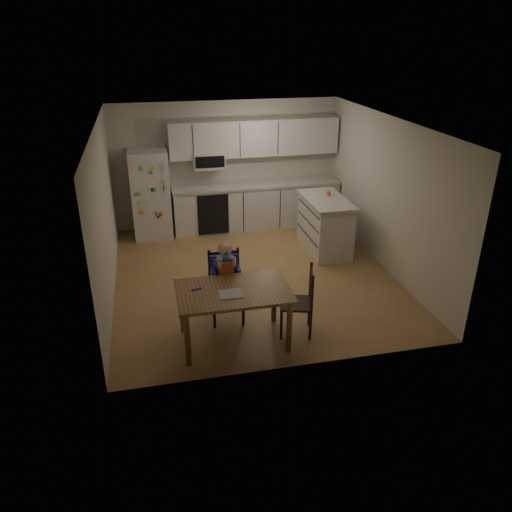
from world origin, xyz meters
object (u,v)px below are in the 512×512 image
object	(u,v)px
chair_side	(304,297)
chair_booster	(225,273)
red_cup	(329,193)
dining_table	(233,297)
refrigerator	(151,194)
kitchen_island	(325,224)

from	to	relation	value
chair_side	chair_booster	bearing A→B (deg)	-106.52
red_cup	dining_table	xyz separation A→B (m)	(-2.24, -2.70, -0.37)
refrigerator	kitchen_island	xyz separation A→B (m)	(3.04, -1.40, -0.35)
kitchen_island	red_cup	world-z (taller)	red_cup
kitchen_island	chair_booster	distance (m)	2.90
dining_table	chair_booster	xyz separation A→B (m)	(0.00, 0.62, 0.04)
refrigerator	chair_booster	bearing A→B (deg)	-75.11
kitchen_island	dining_table	bearing A→B (deg)	-130.07
red_cup	dining_table	world-z (taller)	red_cup
kitchen_island	red_cup	xyz separation A→B (m)	(0.09, 0.14, 0.54)
kitchen_island	dining_table	size ratio (longest dim) A/B	0.94
chair_side	kitchen_island	bearing A→B (deg)	170.26
chair_booster	red_cup	bearing A→B (deg)	44.16
refrigerator	dining_table	size ratio (longest dim) A/B	1.19
refrigerator	chair_side	bearing A→B (deg)	-65.08
refrigerator	chair_booster	size ratio (longest dim) A/B	1.45
refrigerator	chair_booster	distance (m)	3.46
kitchen_island	chair_side	world-z (taller)	kitchen_island
refrigerator	kitchen_island	distance (m)	3.37
red_cup	chair_side	world-z (taller)	red_cup
refrigerator	kitchen_island	size ratio (longest dim) A/B	1.27
dining_table	chair_booster	world-z (taller)	chair_booster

